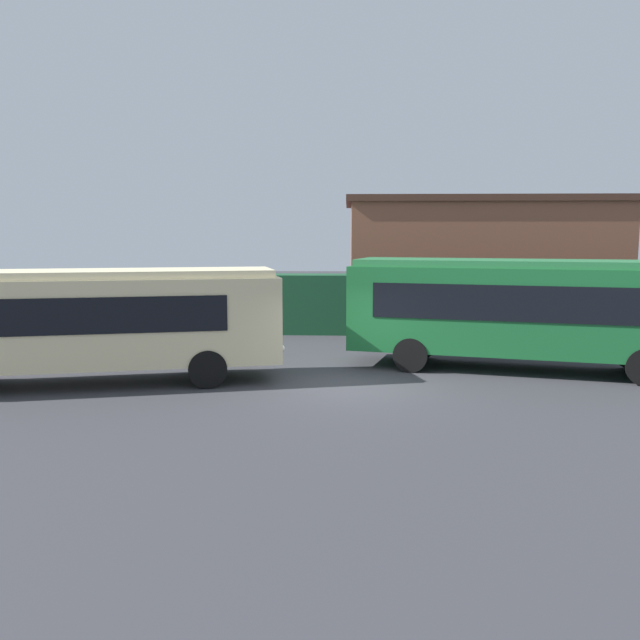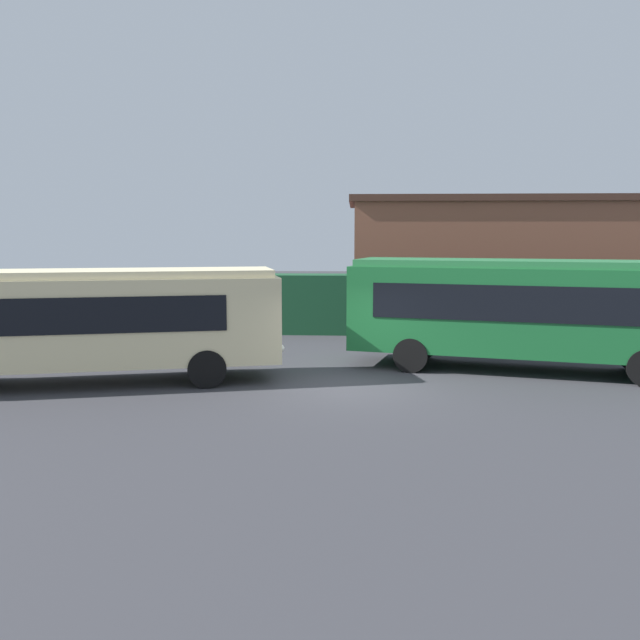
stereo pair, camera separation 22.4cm
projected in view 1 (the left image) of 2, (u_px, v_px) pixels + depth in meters
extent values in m
plane|color=#38383D|center=(353.00, 387.00, 17.69)|extent=(112.37, 112.37, 0.00)
cube|color=beige|center=(82.00, 321.00, 17.74)|extent=(10.55, 4.82, 2.28)
cube|color=#F8E8B2|center=(80.00, 274.00, 17.58)|extent=(10.21, 4.56, 0.20)
cube|color=black|center=(76.00, 307.00, 18.81)|extent=(7.79, 2.00, 0.91)
cube|color=black|center=(62.00, 317.00, 16.47)|extent=(7.79, 2.00, 0.91)
cube|color=black|center=(277.00, 307.00, 18.75)|extent=(0.52, 1.90, 0.96)
cube|color=silver|center=(276.00, 282.00, 18.66)|extent=(0.36, 1.28, 0.28)
cylinder|color=black|center=(204.00, 355.00, 19.59)|extent=(1.04, 0.52, 1.00)
cylinder|color=black|center=(208.00, 369.00, 17.47)|extent=(1.04, 0.52, 1.00)
sphere|color=silver|center=(274.00, 341.00, 19.52)|extent=(0.22, 0.22, 0.22)
sphere|color=silver|center=(281.00, 348.00, 18.25)|extent=(0.22, 0.22, 0.22)
cube|color=#19602D|center=(524.00, 310.00, 19.58)|extent=(10.32, 4.92, 2.48)
cube|color=#27723C|center=(526.00, 263.00, 19.41)|extent=(9.98, 4.65, 0.20)
cube|color=black|center=(514.00, 295.00, 20.85)|extent=(7.57, 1.96, 0.99)
cube|color=black|center=(513.00, 304.00, 18.41)|extent=(7.57, 1.96, 0.99)
cylinder|color=black|center=(632.00, 352.00, 19.97)|extent=(1.04, 0.52, 1.00)
cylinder|color=black|center=(422.00, 343.00, 21.74)|extent=(1.04, 0.52, 1.00)
cylinder|color=black|center=(411.00, 355.00, 19.52)|extent=(1.04, 0.52, 1.00)
cube|color=#334C8C|center=(481.00, 343.00, 22.27)|extent=(0.34, 0.34, 0.80)
cube|color=olive|center=(482.00, 320.00, 22.17)|extent=(0.44, 0.46, 0.70)
sphere|color=#8C6647|center=(483.00, 306.00, 22.12)|extent=(0.22, 0.22, 0.22)
cube|color=#1B4B2D|center=(351.00, 304.00, 27.16)|extent=(68.18, 1.42, 2.37)
cube|color=brown|center=(477.00, 260.00, 33.50)|extent=(12.46, 7.74, 5.41)
cube|color=#4C2D23|center=(478.00, 202.00, 33.14)|extent=(12.96, 8.05, 0.30)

